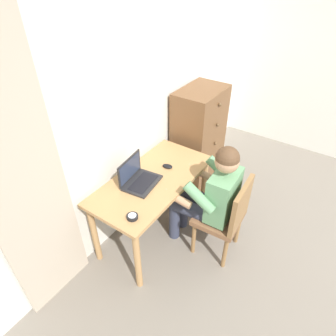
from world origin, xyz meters
The scene contains 9 objects.
wall_back centered at (0.00, 2.20, 1.25)m, with size 4.80×0.05×2.50m, color silver.
curtain_panel centered at (-1.38, 2.13, 1.14)m, with size 0.58×0.03×2.27m, color #BCAD99.
desk centered at (-0.42, 1.82, 0.62)m, with size 1.25×0.62×0.73m.
dresser centered at (0.64, 1.93, 0.61)m, with size 0.63×0.46×1.21m.
chair centered at (-0.23, 1.14, 0.48)m, with size 0.44×0.42×0.87m.
person_seated centered at (-0.24, 1.32, 0.66)m, with size 0.55×0.60×1.18m.
laptop centered at (-0.54, 1.90, 0.78)m, with size 0.37×0.29×0.24m.
computer_mouse centered at (-0.20, 1.80, 0.74)m, with size 0.06×0.10×0.03m, color black.
desk_clock centered at (-0.90, 1.66, 0.74)m, with size 0.09×0.09×0.03m.
Camera 1 is at (-2.04, 0.54, 2.39)m, focal length 30.84 mm.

